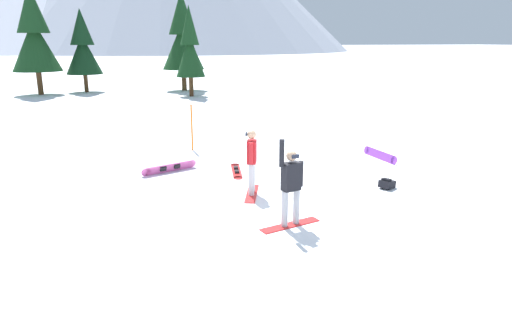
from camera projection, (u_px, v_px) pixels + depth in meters
ground_plane at (292, 216)px, 10.87m from camera, size 800.00×800.00×0.00m
snowboarder_foreground at (291, 185)px, 10.04m from camera, size 1.51×0.58×2.03m
snowboarder_midground at (252, 161)px, 12.16m from camera, size 0.85×1.50×1.77m
loose_snowboard_far_spare at (170, 168)px, 14.43m from camera, size 1.86×0.73×0.28m
loose_snowboard_near_right at (236, 171)px, 14.54m from camera, size 0.68×1.82×0.09m
loose_snowboard_near_left at (380, 155)px, 16.05m from camera, size 0.17×1.90×0.29m
backpack_black at (387, 184)px, 12.85m from camera, size 0.55×0.49×0.30m
trail_marker_pole at (192, 128)px, 17.14m from camera, size 0.06×0.06×1.75m
pine_tree_twin at (190, 47)px, 33.41m from camera, size 2.15×2.15×6.59m
pine_tree_broad at (34, 36)px, 34.14m from camera, size 3.57×3.57×8.12m
pine_tree_leaning at (182, 37)px, 37.12m from camera, size 3.38×3.38×7.98m
pine_tree_slender at (83, 47)px, 36.17m from camera, size 2.82×2.82×6.55m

